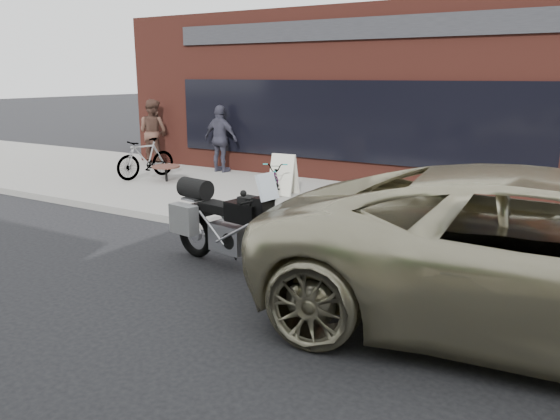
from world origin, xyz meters
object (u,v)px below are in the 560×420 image
at_px(sandwich_sign, 284,174).
at_px(cafe_table, 166,167).
at_px(cafe_patron_left, 153,132).
at_px(motorcycle, 224,224).
at_px(cafe_patron_right, 221,139).
at_px(bicycle_rear, 146,158).
at_px(minivan, 559,258).
at_px(bicycle_front, 277,178).

height_order(sandwich_sign, cafe_table, sandwich_sign).
relative_size(sandwich_sign, cafe_patron_left, 0.47).
bearing_deg(motorcycle, cafe_patron_right, 136.55).
relative_size(bicycle_rear, cafe_patron_left, 0.89).
bearing_deg(minivan, cafe_table, 60.17).
distance_m(minivan, sandwich_sign, 7.36).
bearing_deg(cafe_table, cafe_patron_left, 139.12).
bearing_deg(bicycle_front, minivan, -61.28).
xyz_separation_m(bicycle_front, bicycle_rear, (-4.14, 0.14, 0.12)).
xyz_separation_m(motorcycle, sandwich_sign, (-1.49, 4.30, -0.04)).
bearing_deg(sandwich_sign, cafe_patron_right, 146.81).
bearing_deg(cafe_table, sandwich_sign, 3.52).
bearing_deg(bicycle_front, cafe_patron_right, 119.96).
distance_m(sandwich_sign, cafe_table, 3.40).
bearing_deg(bicycle_rear, cafe_patron_right, 70.23).
height_order(cafe_table, cafe_patron_right, cafe_patron_right).
height_order(motorcycle, cafe_patron_left, cafe_patron_left).
relative_size(sandwich_sign, cafe_patron_right, 0.50).
distance_m(minivan, cafe_patron_right, 10.82).
bearing_deg(motorcycle, cafe_patron_left, 149.19).
bearing_deg(sandwich_sign, bicycle_rear, 177.37).
xyz_separation_m(minivan, cafe_patron_right, (-9.00, 6.00, 0.17)).
bearing_deg(minivan, cafe_patron_left, 56.38).
height_order(motorcycle, sandwich_sign, motorcycle).
height_order(cafe_table, cafe_patron_left, cafe_patron_left).
distance_m(bicycle_front, cafe_table, 3.35).
bearing_deg(bicycle_front, cafe_table, 152.23).
xyz_separation_m(motorcycle, cafe_patron_left, (-7.07, 6.00, 0.48)).
bearing_deg(cafe_patron_left, cafe_patron_right, 177.38).
bearing_deg(minivan, cafe_patron_right, 50.16).
xyz_separation_m(cafe_table, cafe_patron_left, (-2.20, 1.90, 0.61)).
xyz_separation_m(cafe_table, cafe_patron_right, (0.35, 1.90, 0.56)).
xyz_separation_m(bicycle_front, sandwich_sign, (0.04, 0.24, 0.06)).
bearing_deg(cafe_table, motorcycle, -40.04).
height_order(bicycle_front, bicycle_rear, bicycle_rear).
xyz_separation_m(bicycle_rear, cafe_patron_right, (1.14, 1.80, 0.41)).
bearing_deg(bicycle_rear, bicycle_front, 10.69).
xyz_separation_m(bicycle_rear, cafe_table, (0.80, -0.10, -0.15)).
relative_size(minivan, cafe_patron_left, 3.35).
distance_m(motorcycle, bicycle_rear, 7.06).
bearing_deg(sandwich_sign, bicycle_front, -104.15).
bearing_deg(cafe_patron_right, cafe_table, 82.23).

